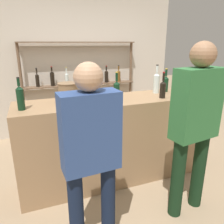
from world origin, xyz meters
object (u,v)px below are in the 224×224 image
ice_bucket (68,93)px  customer_left (91,150)px  wine_glass (64,89)px  counter_bottle_4 (163,89)px  counter_bottle_0 (20,97)px  counter_bottle_2 (165,83)px  counter_bottle_3 (156,82)px  customer_right (195,120)px  counter_bottle_1 (117,89)px

ice_bucket → customer_left: 0.98m
wine_glass → counter_bottle_4: bearing=-17.1°
counter_bottle_0 → wine_glass: bearing=31.3°
counter_bottle_2 → counter_bottle_3: (-0.17, -0.03, 0.03)m
ice_bucket → customer_right: size_ratio=0.13×
counter_bottle_1 → ice_bucket: bearing=176.5°
counter_bottle_2 → counter_bottle_4: same height
wine_glass → customer_left: customer_left is taller
customer_right → counter_bottle_0: bearing=55.8°
counter_bottle_0 → counter_bottle_2: 1.90m
counter_bottle_1 → counter_bottle_2: bearing=11.8°
counter_bottle_0 → customer_left: bearing=-59.4°
counter_bottle_0 → counter_bottle_1: (1.08, 0.07, -0.01)m
counter_bottle_2 → counter_bottle_1: bearing=-168.2°
counter_bottle_3 → customer_left: customer_left is taller
counter_bottle_1 → customer_left: size_ratio=0.21×
ice_bucket → customer_right: customer_right is taller
counter_bottle_0 → ice_bucket: 0.51m
ice_bucket → customer_right: bearing=-39.0°
counter_bottle_2 → customer_right: bearing=-107.5°
counter_bottle_3 → counter_bottle_4: 0.28m
counter_bottle_1 → customer_right: size_ratio=0.19×
counter_bottle_0 → counter_bottle_2: (1.88, 0.24, -0.01)m
counter_bottle_1 → customer_left: customer_left is taller
customer_left → wine_glass: bearing=-2.4°
counter_bottle_3 → counter_bottle_0: bearing=-173.2°
counter_bottle_2 → ice_bucket: (-1.39, -0.13, -0.00)m
wine_glass → customer_right: bearing=-44.0°
counter_bottle_1 → counter_bottle_4: size_ratio=1.03×
counter_bottle_3 → customer_right: size_ratio=0.22×
counter_bottle_0 → customer_left: customer_left is taller
ice_bucket → customer_right: 1.39m
counter_bottle_4 → wine_glass: counter_bottle_4 is taller
counter_bottle_4 → counter_bottle_0: bearing=177.6°
counter_bottle_1 → customer_right: 0.98m
counter_bottle_4 → counter_bottle_1: bearing=166.5°
counter_bottle_4 → customer_left: (-1.14, -0.78, -0.26)m
counter_bottle_3 → customer_left: 1.63m
counter_bottle_1 → counter_bottle_3: size_ratio=0.87×
counter_bottle_0 → wine_glass: 0.56m
customer_left → customer_right: size_ratio=0.92×
counter_bottle_0 → customer_left: 1.02m
wine_glass → ice_bucket: bearing=-83.9°
counter_bottle_1 → counter_bottle_2: 0.82m
counter_bottle_0 → counter_bottle_4: size_ratio=1.04×
counter_bottle_4 → wine_glass: (-1.17, 0.36, 0.01)m
counter_bottle_2 → wine_glass: bearing=177.7°
counter_bottle_2 → counter_bottle_0: bearing=-172.9°
counter_bottle_2 → wine_glass: size_ratio=1.91×
counter_bottle_3 → wine_glass: counter_bottle_3 is taller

